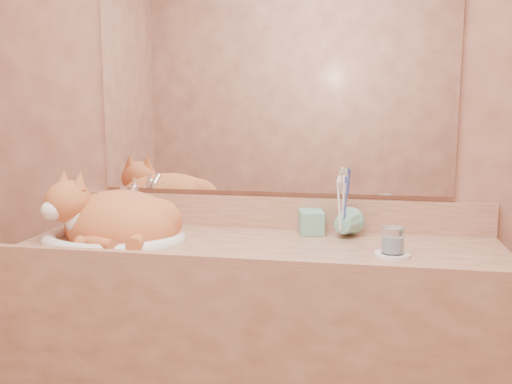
% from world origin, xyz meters
% --- Properties ---
extents(wall_back, '(2.40, 0.02, 2.50)m').
position_xyz_m(wall_back, '(0.00, 1.00, 1.25)').
color(wall_back, brown).
rests_on(wall_back, ground).
extents(vanity_counter, '(1.60, 0.55, 0.85)m').
position_xyz_m(vanity_counter, '(0.00, 0.72, 0.42)').
color(vanity_counter, brown).
rests_on(vanity_counter, floor).
extents(mirror, '(1.30, 0.02, 0.80)m').
position_xyz_m(mirror, '(0.00, 0.99, 1.39)').
color(mirror, white).
rests_on(mirror, wall_back).
extents(sink_basin, '(0.58, 0.52, 0.15)m').
position_xyz_m(sink_basin, '(-0.50, 0.70, 0.93)').
color(sink_basin, white).
rests_on(sink_basin, vanity_counter).
extents(faucet, '(0.06, 0.13, 0.18)m').
position_xyz_m(faucet, '(-0.50, 0.89, 0.94)').
color(faucet, silver).
rests_on(faucet, vanity_counter).
extents(cat, '(0.54, 0.49, 0.24)m').
position_xyz_m(cat, '(-0.51, 0.72, 0.93)').
color(cat, '#B05228').
rests_on(cat, sink_basin).
extents(soap_dispenser, '(0.10, 0.10, 0.19)m').
position_xyz_m(soap_dispenser, '(0.17, 0.88, 0.94)').
color(soap_dispenser, '#6EB19A').
rests_on(soap_dispenser, vanity_counter).
extents(toothbrush_cup, '(0.13, 0.13, 0.09)m').
position_xyz_m(toothbrush_cup, '(0.27, 0.85, 0.90)').
color(toothbrush_cup, '#6EB19A').
rests_on(toothbrush_cup, vanity_counter).
extents(toothbrushes, '(0.04, 0.04, 0.23)m').
position_xyz_m(toothbrushes, '(0.27, 0.85, 0.98)').
color(toothbrushes, white).
rests_on(toothbrushes, toothbrush_cup).
extents(saucer, '(0.11, 0.11, 0.01)m').
position_xyz_m(saucer, '(0.43, 0.66, 0.85)').
color(saucer, white).
rests_on(saucer, vanity_counter).
extents(water_glass, '(0.07, 0.07, 0.08)m').
position_xyz_m(water_glass, '(0.43, 0.66, 0.90)').
color(water_glass, white).
rests_on(water_glass, saucer).
extents(lotion_bottle, '(0.05, 0.05, 0.12)m').
position_xyz_m(lotion_bottle, '(-0.59, 0.85, 0.91)').
color(lotion_bottle, white).
rests_on(lotion_bottle, vanity_counter).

